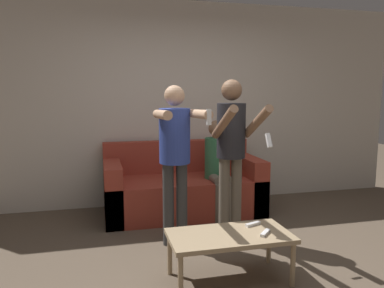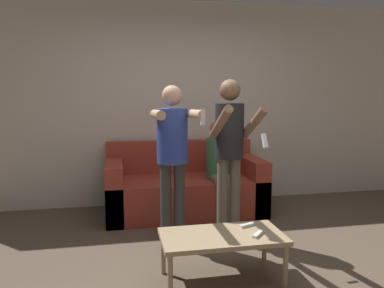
% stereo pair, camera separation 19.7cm
% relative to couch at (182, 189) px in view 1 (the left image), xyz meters
% --- Properties ---
extents(ground_plane, '(14.00, 14.00, 0.00)m').
position_rel_couch_xyz_m(ground_plane, '(0.06, -1.73, -0.30)').
color(ground_plane, brown).
extents(wall_back, '(6.40, 0.06, 2.70)m').
position_rel_couch_xyz_m(wall_back, '(0.06, 0.49, 1.05)').
color(wall_back, beige).
rests_on(wall_back, ground_plane).
extents(couch, '(1.92, 0.92, 0.87)m').
position_rel_couch_xyz_m(couch, '(0.00, 0.00, 0.00)').
color(couch, '#9E3828').
rests_on(couch, ground_plane).
extents(person_standing_left, '(0.42, 0.75, 1.57)m').
position_rel_couch_xyz_m(person_standing_left, '(-0.29, -1.00, 0.68)').
color(person_standing_left, '#383838').
rests_on(person_standing_left, ground_plane).
extents(person_standing_right, '(0.41, 0.70, 1.63)m').
position_rel_couch_xyz_m(person_standing_right, '(0.29, -0.99, 0.70)').
color(person_standing_right, '#6B6051').
rests_on(person_standing_right, ground_plane).
extents(person_seated, '(0.29, 0.52, 1.17)m').
position_rel_couch_xyz_m(person_seated, '(0.39, -0.23, 0.34)').
color(person_seated, '#6B6051').
rests_on(person_seated, ground_plane).
extents(coffee_table, '(0.97, 0.50, 0.39)m').
position_rel_couch_xyz_m(coffee_table, '(-0.01, -1.80, 0.05)').
color(coffee_table, tan).
rests_on(coffee_table, ground_plane).
extents(remote_near, '(0.13, 0.13, 0.02)m').
position_rel_couch_xyz_m(remote_near, '(0.26, -1.88, 0.10)').
color(remote_near, white).
rests_on(remote_near, coffee_table).
extents(remote_far, '(0.15, 0.09, 0.02)m').
position_rel_couch_xyz_m(remote_far, '(0.24, -1.67, 0.10)').
color(remote_far, white).
rests_on(remote_far, coffee_table).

